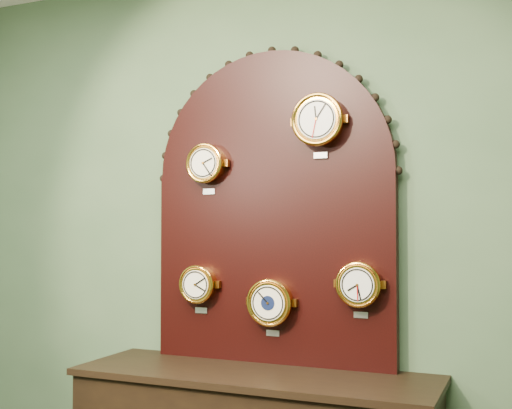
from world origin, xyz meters
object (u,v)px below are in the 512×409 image
at_px(display_board, 272,196).
at_px(hygrometer, 198,284).
at_px(tide_clock, 359,284).
at_px(barometer, 270,302).
at_px(arabic_clock, 318,120).
at_px(roman_clock, 206,164).

distance_m(display_board, hygrometer, 0.57).
height_order(hygrometer, tide_clock, tide_clock).
distance_m(display_board, barometer, 0.51).
relative_size(display_board, tide_clock, 5.98).
height_order(display_board, barometer, display_board).
bearing_deg(barometer, display_board, 104.32).
relative_size(display_board, hygrometer, 6.34).
height_order(barometer, tide_clock, tide_clock).
distance_m(arabic_clock, barometer, 0.88).
xyz_separation_m(display_board, roman_clock, (-0.32, -0.07, 0.16)).
xyz_separation_m(roman_clock, hygrometer, (-0.04, 0.00, -0.59)).
xyz_separation_m(roman_clock, barometer, (0.34, -0.00, -0.67)).
relative_size(hygrometer, barometer, 0.88).
height_order(roman_clock, arabic_clock, arabic_clock).
bearing_deg(hygrometer, display_board, 10.19).
xyz_separation_m(display_board, hygrometer, (-0.37, -0.07, -0.43)).
bearing_deg(arabic_clock, tide_clock, 0.32).
distance_m(display_board, roman_clock, 0.37).
bearing_deg(tide_clock, roman_clock, 179.99).
distance_m(display_board, arabic_clock, 0.43).
relative_size(hygrometer, tide_clock, 0.94).
bearing_deg(arabic_clock, barometer, 179.90).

